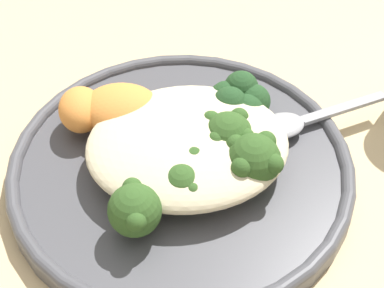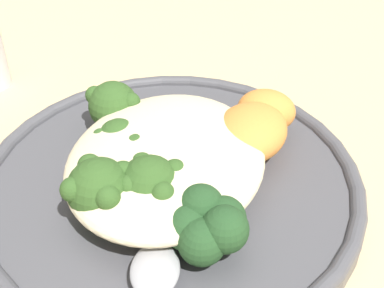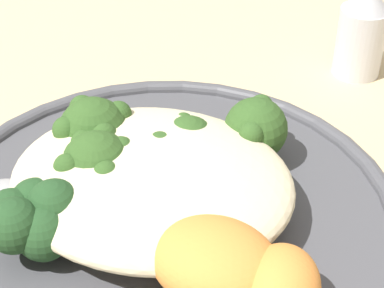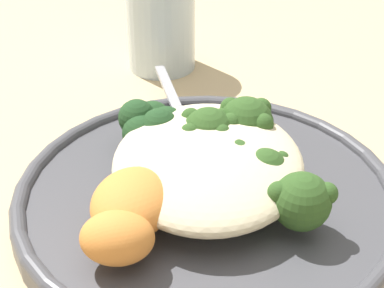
# 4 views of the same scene
# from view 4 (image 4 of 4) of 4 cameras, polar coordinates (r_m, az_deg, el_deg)

# --- Properties ---
(ground_plane) EXTENTS (4.00, 4.00, 0.00)m
(ground_plane) POSITION_cam_4_polar(r_m,az_deg,el_deg) (0.47, 1.58, -6.92)
(ground_plane) COLOR #D6B784
(plate) EXTENTS (0.29, 0.29, 0.02)m
(plate) POSITION_cam_4_polar(r_m,az_deg,el_deg) (0.48, 1.76, -4.79)
(plate) COLOR #4C4C51
(plate) RESTS_ON ground_plane
(quinoa_mound) EXTENTS (0.16, 0.14, 0.03)m
(quinoa_mound) POSITION_cam_4_polar(r_m,az_deg,el_deg) (0.47, 1.49, -1.64)
(quinoa_mound) COLOR beige
(quinoa_mound) RESTS_ON plate
(broccoli_stalk_0) EXTENTS (0.05, 0.09, 0.03)m
(broccoli_stalk_0) POSITION_cam_4_polar(r_m,az_deg,el_deg) (0.44, 4.00, -5.26)
(broccoli_stalk_0) COLOR #8EB25B
(broccoli_stalk_0) RESTS_ON plate
(broccoli_stalk_1) EXTENTS (0.06, 0.12, 0.04)m
(broccoli_stalk_1) POSITION_cam_4_polar(r_m,az_deg,el_deg) (0.43, 8.69, -5.04)
(broccoli_stalk_1) COLOR #8EB25B
(broccoli_stalk_1) RESTS_ON plate
(broccoli_stalk_2) EXTENTS (0.04, 0.08, 0.03)m
(broccoli_stalk_2) POSITION_cam_4_polar(r_m,az_deg,el_deg) (0.46, 5.52, -2.82)
(broccoli_stalk_2) COLOR #8EB25B
(broccoli_stalk_2) RESTS_ON plate
(broccoli_stalk_3) EXTENTS (0.06, 0.08, 0.03)m
(broccoli_stalk_3) POSITION_cam_4_polar(r_m,az_deg,el_deg) (0.46, 3.44, -2.07)
(broccoli_stalk_3) COLOR #8EB25B
(broccoli_stalk_3) RESTS_ON plate
(broccoli_stalk_4) EXTENTS (0.06, 0.07, 0.03)m
(broccoli_stalk_4) POSITION_cam_4_polar(r_m,az_deg,el_deg) (0.47, 3.75, -1.78)
(broccoli_stalk_4) COLOR #8EB25B
(broccoli_stalk_4) RESTS_ON plate
(broccoli_stalk_5) EXTENTS (0.11, 0.08, 0.04)m
(broccoli_stalk_5) POSITION_cam_4_polar(r_m,az_deg,el_deg) (0.50, 4.66, 1.38)
(broccoli_stalk_5) COLOR #8EB25B
(broccoli_stalk_5) RESTS_ON plate
(broccoli_stalk_6) EXTENTS (0.09, 0.05, 0.04)m
(broccoli_stalk_6) POSITION_cam_4_polar(r_m,az_deg,el_deg) (0.49, 1.22, 0.34)
(broccoli_stalk_6) COLOR #8EB25B
(broccoli_stalk_6) RESTS_ON plate
(sweet_potato_chunk_0) EXTENTS (0.04, 0.05, 0.03)m
(sweet_potato_chunk_0) POSITION_cam_4_polar(r_m,az_deg,el_deg) (0.40, -6.38, -8.30)
(sweet_potato_chunk_0) COLOR orange
(sweet_potato_chunk_0) RESTS_ON plate
(sweet_potato_chunk_1) EXTENTS (0.08, 0.07, 0.04)m
(sweet_potato_chunk_1) POSITION_cam_4_polar(r_m,az_deg,el_deg) (0.43, -5.07, -5.21)
(sweet_potato_chunk_1) COLOR orange
(sweet_potato_chunk_1) RESTS_ON plate
(kale_tuft) EXTENTS (0.05, 0.05, 0.04)m
(kale_tuft) POSITION_cam_4_polar(r_m,az_deg,el_deg) (0.51, -3.41, 1.75)
(kale_tuft) COLOR #234723
(kale_tuft) RESTS_ON plate
(spoon) EXTENTS (0.13, 0.05, 0.01)m
(spoon) POSITION_cam_4_polar(r_m,az_deg,el_deg) (0.56, -0.96, 2.93)
(spoon) COLOR #A3A3A8
(spoon) RESTS_ON plate
(water_glass) EXTENTS (0.07, 0.07, 0.11)m
(water_glass) POSITION_cam_4_polar(r_m,az_deg,el_deg) (0.67, -2.62, 11.10)
(water_glass) COLOR silver
(water_glass) RESTS_ON ground_plane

